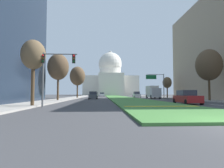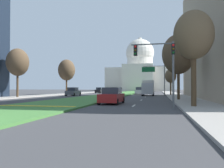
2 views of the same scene
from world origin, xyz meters
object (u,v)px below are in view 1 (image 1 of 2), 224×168
at_px(overhead_guide_sign, 157,81).
at_px(box_truck_delivery, 153,92).
at_px(street_tree_left_far, 77,76).
at_px(sedan_very_far, 102,95).
at_px(street_tree_right_mid, 209,65).
at_px(sedan_midblock, 93,95).
at_px(capitol_building, 110,80).
at_px(street_tree_left_mid, 58,67).
at_px(traffic_light_near_left, 52,67).
at_px(sedan_distant, 137,95).
at_px(sedan_lead_stopped, 187,97).
at_px(sedan_far_horizon, 95,95).
at_px(street_tree_right_far, 167,83).
at_px(street_tree_left_near, 33,56).

height_order(overhead_guide_sign, box_truck_delivery, overhead_guide_sign).
height_order(street_tree_left_far, sedan_very_far, street_tree_left_far).
height_order(street_tree_right_mid, sedan_midblock, street_tree_right_mid).
relative_size(capitol_building, street_tree_left_mid, 4.15).
relative_size(overhead_guide_sign, street_tree_left_far, 0.77).
relative_size(traffic_light_near_left, street_tree_left_mid, 0.64).
xyz_separation_m(traffic_light_near_left, street_tree_left_mid, (-2.79, 14.26, 2.01)).
distance_m(sedan_distant, box_truck_delivery, 9.10).
bearing_deg(sedan_distant, street_tree_right_mid, -74.55).
relative_size(street_tree_left_mid, sedan_lead_stopped, 1.84).
relative_size(overhead_guide_sign, sedan_very_far, 1.47).
height_order(capitol_building, sedan_very_far, capitol_building).
bearing_deg(sedan_far_horizon, sedan_lead_stopped, -73.45).
relative_size(traffic_light_near_left, street_tree_left_far, 0.61).
xyz_separation_m(sedan_lead_stopped, sedan_far_horizon, (-12.72, 42.82, 0.03)).
relative_size(sedan_distant, sedan_far_horizon, 0.90).
bearing_deg(sedan_very_far, sedan_distant, -66.78).
distance_m(capitol_building, sedan_very_far, 42.00).
height_order(sedan_far_horizon, box_truck_delivery, box_truck_delivery).
relative_size(capitol_building, street_tree_right_far, 5.85).
height_order(street_tree_right_far, sedan_far_horizon, street_tree_right_far).
bearing_deg(capitol_building, sedan_very_far, -97.55).
xyz_separation_m(street_tree_right_mid, street_tree_right_far, (0.08, 19.84, -1.79)).
bearing_deg(sedan_distant, capitol_building, 94.51).
height_order(street_tree_right_mid, box_truck_delivery, street_tree_right_mid).
bearing_deg(street_tree_right_far, sedan_far_horizon, 142.06).
xyz_separation_m(traffic_light_near_left, sedan_distant, (15.16, 37.53, -2.95)).
bearing_deg(street_tree_right_far, sedan_midblock, -160.63).
bearing_deg(capitol_building, overhead_guide_sign, -82.64).
relative_size(sedan_far_horizon, box_truck_delivery, 0.74).
xyz_separation_m(street_tree_left_near, street_tree_right_mid, (24.22, 11.26, 1.00)).
bearing_deg(sedan_very_far, traffic_light_near_left, -94.27).
height_order(overhead_guide_sign, sedan_distant, overhead_guide_sign).
relative_size(street_tree_left_mid, box_truck_delivery, 1.26).
bearing_deg(street_tree_right_mid, street_tree_right_far, 89.76).
distance_m(sedan_lead_stopped, sedan_far_horizon, 44.67).
height_order(capitol_building, box_truck_delivery, capitol_building).
xyz_separation_m(street_tree_left_far, sedan_far_horizon, (4.20, 15.22, -5.08)).
bearing_deg(sedan_distant, sedan_lead_stopped, -90.14).
distance_m(overhead_guide_sign, street_tree_left_mid, 27.38).
relative_size(street_tree_right_mid, sedan_midblock, 2.04).
relative_size(sedan_very_far, box_truck_delivery, 0.69).
bearing_deg(street_tree_right_far, sedan_distant, 140.20).
distance_m(traffic_light_near_left, overhead_guide_sign, 35.98).
xyz_separation_m(overhead_guide_sign, sedan_midblock, (-16.61, -5.72, -3.80)).
height_order(capitol_building, street_tree_left_near, capitol_building).
bearing_deg(street_tree_left_near, street_tree_right_far, 51.99).
bearing_deg(sedan_far_horizon, street_tree_left_mid, -98.89).
height_order(sedan_distant, sedan_far_horizon, sedan_distant).
relative_size(capitol_building, box_truck_delivery, 5.24).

